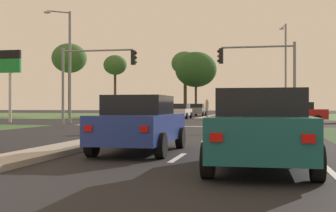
# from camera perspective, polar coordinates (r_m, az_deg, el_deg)

# --- Properties ---
(ground_plane) EXTENTS (200.00, 200.00, 0.00)m
(ground_plane) POSITION_cam_1_polar(r_m,az_deg,el_deg) (35.39, 2.63, -2.10)
(ground_plane) COLOR black
(grass_verge_far_left) EXTENTS (35.00, 35.00, 0.01)m
(grass_verge_far_left) POSITION_cam_1_polar(r_m,az_deg,el_deg) (67.04, -15.98, -1.11)
(grass_verge_far_left) COLOR #476B38
(grass_verge_far_left) RESTS_ON ground
(median_island_near) EXTENTS (1.20, 22.00, 0.14)m
(median_island_near) POSITION_cam_1_polar(r_m,az_deg,el_deg) (16.90, -7.44, -4.13)
(median_island_near) COLOR gray
(median_island_near) RESTS_ON ground
(median_island_far) EXTENTS (1.20, 36.00, 0.14)m
(median_island_far) POSITION_cam_1_polar(r_m,az_deg,el_deg) (60.20, 6.32, -1.17)
(median_island_far) COLOR gray
(median_island_far) RESTS_ON ground
(lane_dash_near) EXTENTS (0.14, 2.00, 0.01)m
(lane_dash_near) POSITION_cam_1_polar(r_m,az_deg,el_deg) (11.16, 1.23, -6.59)
(lane_dash_near) COLOR silver
(lane_dash_near) RESTS_ON ground
(lane_dash_second) EXTENTS (0.14, 2.00, 0.01)m
(lane_dash_second) POSITION_cam_1_polar(r_m,az_deg,el_deg) (17.07, 4.85, -4.31)
(lane_dash_second) COLOR silver
(lane_dash_second) RESTS_ON ground
(lane_dash_third) EXTENTS (0.14, 2.00, 0.01)m
(lane_dash_third) POSITION_cam_1_polar(r_m,az_deg,el_deg) (23.02, 6.60, -3.20)
(lane_dash_third) COLOR silver
(lane_dash_third) RESTS_ON ground
(lane_dash_fourth) EXTENTS (0.14, 2.00, 0.01)m
(lane_dash_fourth) POSITION_cam_1_polar(r_m,az_deg,el_deg) (29.00, 7.62, -2.54)
(lane_dash_fourth) COLOR silver
(lane_dash_fourth) RESTS_ON ground
(edge_line_right) EXTENTS (0.14, 24.00, 0.01)m
(edge_line_right) POSITION_cam_1_polar(r_m,az_deg,el_deg) (17.04, 16.16, -4.32)
(edge_line_right) COLOR silver
(edge_line_right) RESTS_ON ground
(stop_bar_near) EXTENTS (6.40, 0.50, 0.01)m
(stop_bar_near) POSITION_cam_1_polar(r_m,az_deg,el_deg) (28.02, 8.10, -2.63)
(stop_bar_near) COLOR silver
(stop_bar_near) RESTS_ON ground
(crosswalk_bar_near) EXTENTS (0.70, 2.80, 0.01)m
(crosswalk_bar_near) POSITION_cam_1_polar(r_m,az_deg,el_deg) (32.05, -10.23, -2.30)
(crosswalk_bar_near) COLOR silver
(crosswalk_bar_near) RESTS_ON ground
(crosswalk_bar_second) EXTENTS (0.70, 2.80, 0.01)m
(crosswalk_bar_second) POSITION_cam_1_polar(r_m,az_deg,el_deg) (31.64, -8.30, -2.33)
(crosswalk_bar_second) COLOR silver
(crosswalk_bar_second) RESTS_ON ground
(crosswalk_bar_third) EXTENTS (0.70, 2.80, 0.01)m
(crosswalk_bar_third) POSITION_cam_1_polar(r_m,az_deg,el_deg) (31.27, -6.31, -2.36)
(crosswalk_bar_third) COLOR silver
(crosswalk_bar_third) RESTS_ON ground
(crosswalk_bar_fourth) EXTENTS (0.70, 2.80, 0.01)m
(crosswalk_bar_fourth) POSITION_cam_1_polar(r_m,az_deg,el_deg) (30.94, -4.28, -2.39)
(crosswalk_bar_fourth) COLOR silver
(crosswalk_bar_fourth) RESTS_ON ground
(crosswalk_bar_fifth) EXTENTS (0.70, 2.80, 0.01)m
(crosswalk_bar_fifth) POSITION_cam_1_polar(r_m,az_deg,el_deg) (30.64, -2.21, -2.41)
(crosswalk_bar_fifth) COLOR silver
(crosswalk_bar_fifth) RESTS_ON ground
(car_navy_second) EXTENTS (1.95, 4.22, 1.53)m
(car_navy_second) POSITION_cam_1_polar(r_m,az_deg,el_deg) (24.48, 11.86, -1.19)
(car_navy_second) COLOR #161E47
(car_navy_second) RESTS_ON ground
(car_grey_third) EXTENTS (2.06, 4.38, 1.60)m
(car_grey_third) POSITION_cam_1_polar(r_m,az_deg,el_deg) (58.27, 3.74, -0.48)
(car_grey_third) COLOR slate
(car_grey_third) RESTS_ON ground
(car_white_fourth) EXTENTS (1.98, 4.58, 1.54)m
(car_white_fourth) POSITION_cam_1_polar(r_m,az_deg,el_deg) (45.83, 1.59, -0.64)
(car_white_fourth) COLOR silver
(car_white_fourth) RESTS_ON ground
(car_red_fifth) EXTENTS (4.30, 1.96, 1.57)m
(car_red_fifth) POSITION_cam_1_polar(r_m,az_deg,el_deg) (34.60, 16.16, -0.81)
(car_red_fifth) COLOR #A31919
(car_red_fifth) RESTS_ON ground
(car_teal_sixth) EXTENTS (2.07, 4.23, 1.61)m
(car_teal_sixth) POSITION_cam_1_polar(r_m,az_deg,el_deg) (9.23, 11.76, -2.89)
(car_teal_sixth) COLOR #19565B
(car_teal_sixth) RESTS_ON ground
(car_blue_seventh) EXTENTS (2.00, 4.36, 1.57)m
(car_blue_seventh) POSITION_cam_1_polar(r_m,az_deg,el_deg) (12.45, -3.58, -2.23)
(car_blue_seventh) COLOR navy
(car_blue_seventh) RESTS_ON ground
(traffic_signal_near_left) EXTENTS (5.32, 0.32, 5.26)m
(traffic_signal_near_left) POSITION_cam_1_polar(r_m,az_deg,el_deg) (30.52, -9.80, 4.48)
(traffic_signal_near_left) COLOR gray
(traffic_signal_near_left) RESTS_ON ground
(traffic_signal_near_right) EXTENTS (4.83, 0.32, 5.23)m
(traffic_signal_near_right) POSITION_cam_1_polar(r_m,az_deg,el_deg) (28.43, 12.17, 4.71)
(traffic_signal_near_right) COLOR gray
(traffic_signal_near_right) RESTS_ON ground
(street_lamp_second) EXTENTS (1.69, 1.24, 8.30)m
(street_lamp_second) POSITION_cam_1_polar(r_m,az_deg,el_deg) (34.00, -12.67, 5.67)
(street_lamp_second) COLOR gray
(street_lamp_second) RESTS_ON ground
(street_lamp_third) EXTENTS (0.70, 2.15, 10.14)m
(street_lamp_third) POSITION_cam_1_polar(r_m,az_deg,el_deg) (50.00, 14.71, 4.95)
(street_lamp_third) COLOR gray
(street_lamp_third) RESTS_ON ground
(pedestrian_at_median) EXTENTS (0.34, 0.34, 1.90)m
(pedestrian_at_median) POSITION_cam_1_polar(r_m,az_deg,el_deg) (47.18, 4.99, 0.01)
(pedestrian_at_median) COLOR #4C4C4C
(pedestrian_at_median) RESTS_ON median_island_far
(fuel_price_totem) EXTENTS (1.80, 0.24, 5.76)m
(fuel_price_totem) POSITION_cam_1_polar(r_m,az_deg,el_deg) (37.97, -19.46, 4.40)
(fuel_price_totem) COLOR silver
(fuel_price_totem) RESTS_ON ground
(treeline_near) EXTENTS (5.07, 5.07, 10.45)m
(treeline_near) POSITION_cam_1_polar(r_m,az_deg,el_deg) (67.14, -12.46, 5.94)
(treeline_near) COLOR #423323
(treeline_near) RESTS_ON ground
(treeline_second) EXTENTS (3.29, 3.29, 8.51)m
(treeline_second) POSITION_cam_1_polar(r_m,az_deg,el_deg) (63.92, -6.75, 5.12)
(treeline_second) COLOR #423323
(treeline_second) RESTS_ON ground
(treeline_third) EXTENTS (3.99, 3.99, 9.17)m
(treeline_third) POSITION_cam_1_polar(r_m,az_deg,el_deg) (64.72, 2.21, 5.37)
(treeline_third) COLOR #423323
(treeline_third) RESTS_ON ground
(treeline_fourth) EXTENTS (5.50, 5.50, 8.48)m
(treeline_fourth) POSITION_cam_1_polar(r_m,az_deg,el_deg) (59.54, 3.57, 4.66)
(treeline_fourth) COLOR #423323
(treeline_fourth) RESTS_ON ground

